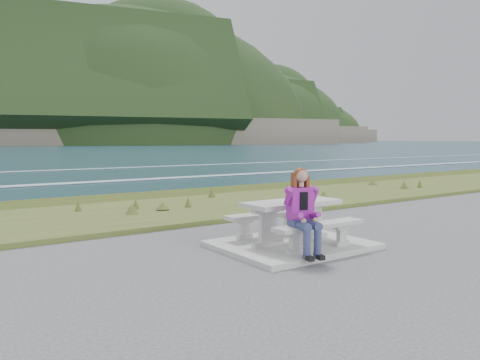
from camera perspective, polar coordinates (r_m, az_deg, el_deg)
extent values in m
cube|color=#AAAAA5|center=(8.55, 6.28, -7.86)|extent=(2.60, 2.10, 0.10)
cube|color=#AAAAA5|center=(8.20, 3.41, -7.77)|extent=(0.62, 0.12, 0.08)
cube|color=#AAAAA5|center=(8.14, 3.42, -5.74)|extent=(0.34, 0.09, 0.51)
cube|color=#AAAAA5|center=(8.09, 3.44, -3.69)|extent=(0.62, 0.12, 0.08)
cube|color=#AAAAA5|center=(8.89, 8.93, -6.81)|extent=(0.62, 0.12, 0.08)
cube|color=#AAAAA5|center=(8.84, 8.95, -4.93)|extent=(0.34, 0.09, 0.51)
cube|color=#AAAAA5|center=(8.79, 8.98, -3.04)|extent=(0.62, 0.12, 0.08)
cube|color=#AAAAA5|center=(8.42, 6.33, -2.81)|extent=(1.80, 0.75, 0.08)
cube|color=#AAAAA5|center=(7.67, 6.69, -8.68)|extent=(0.30, 0.12, 0.08)
cube|color=#AAAAA5|center=(7.64, 6.70, -7.58)|extent=(0.17, 0.09, 0.22)
cube|color=#AAAAA5|center=(7.61, 6.71, -6.48)|extent=(0.30, 0.12, 0.08)
cube|color=#AAAAA5|center=(8.41, 12.25, -7.54)|extent=(0.30, 0.12, 0.08)
cube|color=#AAAAA5|center=(8.38, 12.27, -6.54)|extent=(0.17, 0.09, 0.22)
cube|color=#AAAAA5|center=(8.35, 12.29, -5.53)|extent=(0.30, 0.12, 0.08)
cube|color=#AAAAA5|center=(7.96, 9.64, -5.46)|extent=(1.80, 0.35, 0.07)
cube|color=#AAAAA5|center=(8.74, 0.55, -6.95)|extent=(0.30, 0.12, 0.08)
cube|color=#AAAAA5|center=(8.71, 0.55, -5.98)|extent=(0.17, 0.09, 0.22)
cube|color=#AAAAA5|center=(8.69, 0.55, -5.01)|extent=(0.30, 0.12, 0.08)
cube|color=#AAAAA5|center=(9.40, 5.96, -6.13)|extent=(0.30, 0.12, 0.08)
cube|color=#AAAAA5|center=(9.37, 5.97, -5.23)|extent=(0.17, 0.09, 0.22)
cube|color=#AAAAA5|center=(9.34, 5.98, -4.33)|extent=(0.30, 0.12, 0.08)
cube|color=#AAAAA5|center=(8.99, 3.37, -4.19)|extent=(1.80, 0.35, 0.07)
cube|color=#334E1D|center=(12.69, -8.76, -3.90)|extent=(160.00, 4.50, 0.22)
cube|color=#65594C|center=(15.33, -13.54, -2.45)|extent=(160.00, 0.80, 2.20)
cube|color=white|center=(21.33, -19.44, -5.25)|extent=(220.00, 3.00, 0.06)
cube|color=white|center=(29.04, -23.66, -2.72)|extent=(220.00, 2.00, 0.06)
cube|color=white|center=(40.81, -26.94, -0.73)|extent=(220.00, 1.40, 0.06)
cube|color=#65594C|center=(362.58, -12.95, 5.70)|extent=(296.14, 193.70, 18.00)
ellipsoid|color=black|center=(362.64, -12.96, 6.18)|extent=(311.77, 210.10, 175.78)
cube|color=#65594C|center=(536.36, 2.55, 5.56)|extent=(224.66, 148.06, 18.00)
ellipsoid|color=black|center=(536.40, 2.55, 5.88)|extent=(236.23, 161.33, 134.42)
cube|color=#65594C|center=(716.03, 7.90, 5.37)|extent=(197.87, 126.05, 18.00)
ellipsoid|color=black|center=(716.06, 7.90, 5.61)|extent=(207.79, 137.80, 98.23)
cube|color=navy|center=(7.52, 8.14, -7.09)|extent=(0.51, 0.75, 0.56)
cube|color=#971A97|center=(7.62, 7.35, -2.80)|extent=(0.44, 0.32, 0.51)
sphere|color=tan|center=(7.56, 7.46, 0.53)|extent=(0.22, 0.22, 0.22)
sphere|color=#582014|center=(7.58, 7.37, 0.62)|extent=(0.24, 0.24, 0.24)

